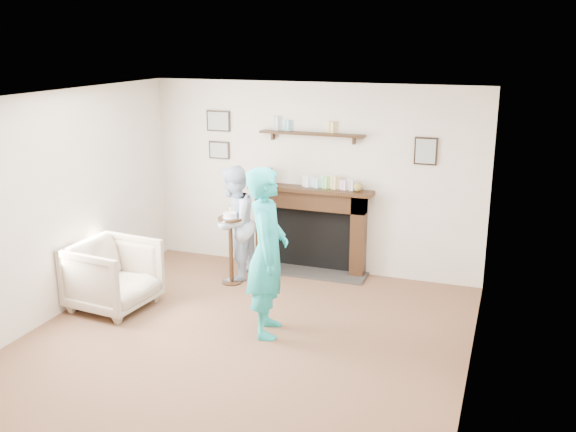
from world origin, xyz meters
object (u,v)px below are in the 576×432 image
(armchair, at_px, (116,307))
(pedestal_table, at_px, (231,237))
(man, at_px, (235,278))
(woman, at_px, (268,332))

(armchair, xyz_separation_m, pedestal_table, (0.96, 1.17, 0.61))
(armchair, relative_size, man, 0.59)
(pedestal_table, bearing_deg, man, 101.88)
(man, relative_size, woman, 0.83)
(armchair, bearing_deg, woman, -83.94)
(man, distance_m, pedestal_table, 0.64)
(man, height_order, woman, woman)
(armchair, distance_m, pedestal_table, 1.63)
(armchair, xyz_separation_m, man, (0.92, 1.34, 0.00))
(man, bearing_deg, armchair, -35.07)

